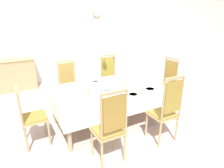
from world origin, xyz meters
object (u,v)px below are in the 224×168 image
Objects in this scene: mounted_clock at (97,12)px; chair_north_b at (110,78)px; bowl_far_left at (150,90)px; sideboard at (9,76)px; dining_table at (109,93)px; candlestick_west at (88,86)px; bowl_far_right at (119,97)px; bowl_near_left at (133,95)px; candlestick_east at (128,79)px; chair_head_west at (30,115)px; spoon_primary at (138,94)px; soup_tureen at (106,85)px; chair_south_a at (110,126)px; chair_head_east at (166,83)px; spoon_secondary at (90,83)px; chair_north_a at (69,85)px; bowl_near_right at (96,82)px; chair_south_b at (166,109)px.

chair_north_b is at bearing -106.54° from mounted_clock.
sideboard is (-2.35, 3.37, -0.31)m from bowl_far_left.
candlestick_west reaches higher than dining_table.
bowl_near_left is at bearing -11.74° from bowl_far_right.
chair_north_b is at bearing 82.66° from candlestick_east.
chair_head_west is 6.03× the size of spoon_primary.
soup_tureen reaches higher than spoon_primary.
chair_head_west is (-2.05, -1.01, -0.03)m from chair_north_b.
chair_south_a is 1.01× the size of chair_head_east.
chair_north_b is at bearing 38.48° from spoon_secondary.
spoon_secondary is (0.33, -0.50, 0.15)m from chair_north_a.
chair_north_a is at bearing 129.95° from bowl_near_right.
candlestick_east is (-0.13, 1.01, 0.27)m from chair_south_b.
chair_north_a reaches higher than sideboard.
bowl_far_right is (0.40, -0.44, -0.12)m from candlestick_west.
bowl_far_left is (0.73, -0.93, 0.01)m from bowl_near_right.
candlestick_west is (-0.99, 1.01, 0.26)m from chair_south_b.
chair_north_a is (-0.51, 1.00, -0.08)m from dining_table.
bowl_far_right is (0.04, -0.44, -0.09)m from soup_tureen.
chair_head_east is 6.75× the size of bowl_far_right.
soup_tureen is (0.44, -1.00, 0.26)m from chair_north_a.
chair_north_b is 6.57× the size of spoon_secondary.
bowl_near_right reaches higher than dining_table.
chair_head_east is at bearing 28.13° from bowl_far_left.
bowl_far_right is (-0.03, -0.44, 0.10)m from dining_table.
bowl_near_right is 0.93× the size of spoon_secondary.
chair_south_b reaches higher than chair_head_east.
chair_head_east reaches higher than chair_north_b.
chair_north_b is (0.56, 1.01, -0.07)m from dining_table.
mounted_clock reaches higher than sideboard.
dining_table is 1.82× the size of chair_head_east.
candlestick_east is at bearing 0.00° from candlestick_west.
bowl_far_left is at bearing 10.03° from spoon_primary.
chair_south_b is 1.44m from candlestick_west.
chair_head_east is 3.54m from mounted_clock.
chair_south_a is 1.07m from chair_south_b.
spoon_primary is (1.84, -0.47, 0.18)m from chair_head_west.
chair_south_b reaches higher than sideboard.
chair_head_west is at bearing 171.60° from spoon_primary.
dining_table is 0.59m from spoon_primary.
bowl_near_left is (-0.33, 0.51, 0.14)m from chair_south_b.
chair_north_b is 1.50m from spoon_primary.
chair_north_b is 0.84m from bowl_near_right.
bowl_far_left is 0.69× the size of mounted_clock.
bowl_far_right is at bearing 116.37° from sideboard.
bowl_far_right is at bearing 179.51° from bowl_far_left.
chair_north_b reaches higher than chair_head_west.
chair_south_b is 4.53m from sideboard.
dining_table is 11.05× the size of bowl_far_left.
soup_tureen is 0.64m from spoon_primary.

